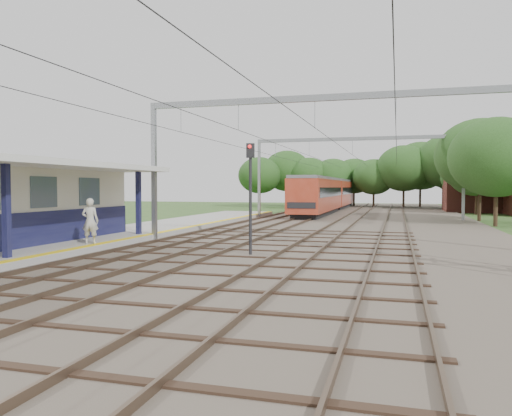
% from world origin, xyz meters
% --- Properties ---
extents(ground, '(160.00, 160.00, 0.00)m').
position_xyz_m(ground, '(0.00, 0.00, 0.00)').
color(ground, '#2D4C1E').
rests_on(ground, ground).
extents(ballast_bed, '(18.00, 90.00, 0.10)m').
position_xyz_m(ballast_bed, '(4.00, 30.00, 0.05)').
color(ballast_bed, '#473D33').
rests_on(ballast_bed, ground).
extents(platform, '(5.00, 52.00, 0.35)m').
position_xyz_m(platform, '(-7.50, 14.00, 0.17)').
color(platform, gray).
rests_on(platform, ground).
extents(yellow_stripe, '(0.45, 52.00, 0.01)m').
position_xyz_m(yellow_stripe, '(-5.25, 14.00, 0.35)').
color(yellow_stripe, yellow).
rests_on(yellow_stripe, platform).
extents(rail_tracks, '(11.80, 88.00, 0.15)m').
position_xyz_m(rail_tracks, '(1.50, 30.00, 0.18)').
color(rail_tracks, brown).
rests_on(rail_tracks, ballast_bed).
extents(catenary_system, '(17.22, 88.00, 7.00)m').
position_xyz_m(catenary_system, '(3.39, 25.28, 5.51)').
color(catenary_system, gray).
rests_on(catenary_system, ground).
extents(tree_band, '(31.72, 30.88, 8.82)m').
position_xyz_m(tree_band, '(3.84, 57.12, 4.92)').
color(tree_band, '#382619').
rests_on(tree_band, ground).
extents(house_far, '(8.00, 6.12, 8.66)m').
position_xyz_m(house_far, '(16.00, 52.00, 3.23)').
color(house_far, brown).
rests_on(house_far, ground).
extents(person, '(0.80, 0.62, 1.94)m').
position_xyz_m(person, '(-5.67, 10.46, 1.32)').
color(person, beige).
rests_on(person, platform).
extents(train, '(2.77, 34.47, 3.65)m').
position_xyz_m(train, '(-0.50, 48.69, 2.04)').
color(train, black).
rests_on(train, ballast_bed).
extents(signal_post, '(0.32, 0.28, 4.47)m').
position_xyz_m(signal_post, '(1.35, 10.79, 2.84)').
color(signal_post, black).
rests_on(signal_post, ground).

